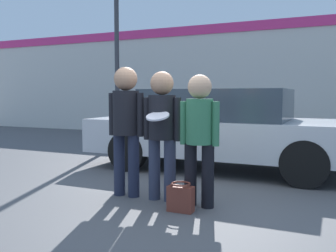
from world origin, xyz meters
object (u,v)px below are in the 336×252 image
(person_right, at_px, (199,130))
(handbag, at_px, (181,198))
(person_left, at_px, (126,120))
(street_lamp, at_px, (126,23))
(parked_car_near, at_px, (221,128))
(person_middle_with_frisbee, at_px, (162,125))

(person_right, bearing_deg, handbag, -113.86)
(person_left, height_order, handbag, person_left)
(street_lamp, relative_size, handbag, 15.12)
(person_left, bearing_deg, street_lamp, 120.45)
(person_right, distance_m, street_lamp, 6.01)
(person_right, height_order, parked_car_near, person_right)
(parked_car_near, distance_m, handbag, 2.73)
(person_middle_with_frisbee, bearing_deg, parked_car_near, 87.45)
(person_middle_with_frisbee, distance_m, parked_car_near, 2.32)
(person_left, bearing_deg, person_middle_with_frisbee, 0.45)
(street_lamp, bearing_deg, parked_car_near, -31.74)
(person_left, distance_m, street_lamp, 5.38)
(person_middle_with_frisbee, height_order, person_right, person_middle_with_frisbee)
(person_right, bearing_deg, parked_car_near, 99.99)
(person_middle_with_frisbee, bearing_deg, person_right, -6.61)
(person_right, bearing_deg, street_lamp, 129.44)
(person_middle_with_frisbee, relative_size, street_lamp, 0.32)
(parked_car_near, xyz_separation_m, handbag, (0.29, -2.65, -0.58))
(person_left, bearing_deg, parked_car_near, 74.89)
(parked_car_near, bearing_deg, person_right, -80.01)
(handbag, bearing_deg, street_lamp, 126.70)
(person_left, relative_size, person_right, 1.08)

